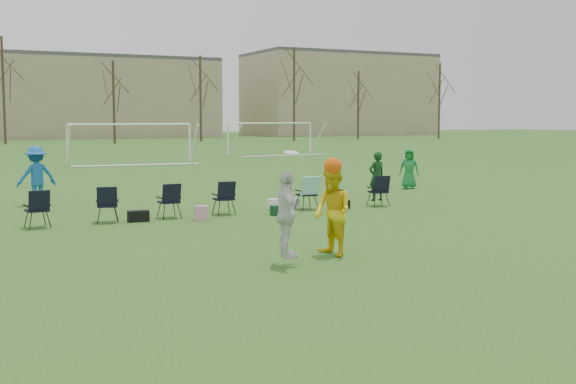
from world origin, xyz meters
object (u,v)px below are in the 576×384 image
center_contest (317,212)px  goal_right (271,130)px  fielder_blue (36,176)px  goal_mid (130,132)px  fielder_green_far (409,169)px

center_contest → goal_right: (15.79, 36.99, 0.98)m
fielder_blue → goal_mid: bearing=-121.8°
fielder_blue → center_contest: 12.30m
fielder_green_far → goal_right: bearing=117.9°
goal_mid → goal_right: bearing=30.6°
center_contest → goal_right: bearing=66.9°
fielder_blue → goal_mid: (7.64, 19.30, 0.98)m
fielder_blue → center_contest: bearing=98.0°
fielder_blue → center_contest: size_ratio=0.87×
fielder_green_far → center_contest: size_ratio=0.72×
fielder_blue → fielder_green_far: bearing=167.2°
fielder_green_far → goal_right: (5.79, 25.92, 1.14)m
fielder_blue → goal_mid: size_ratio=0.25×
fielder_blue → fielder_green_far: 13.87m
fielder_green_far → center_contest: 14.92m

